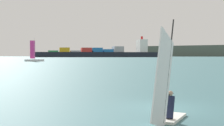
% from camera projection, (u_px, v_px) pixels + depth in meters
% --- Properties ---
extents(ground_plane, '(4000.00, 4000.00, 0.00)m').
position_uv_depth(ground_plane, '(162.00, 107.00, 16.06)').
color(ground_plane, '#386066').
extents(windsurfer, '(0.90, 3.98, 4.57)m').
position_uv_depth(windsurfer, '(167.00, 96.00, 12.25)').
color(windsurfer, white).
rests_on(windsurfer, ground_plane).
extents(cargo_ship, '(201.13, 146.13, 38.76)m').
position_uv_depth(cargo_ship, '(101.00, 53.00, 539.59)').
color(cargo_ship, black).
rests_on(cargo_ship, ground_plane).
extents(small_sailboat, '(7.89, 8.31, 11.38)m').
position_uv_depth(small_sailboat, '(34.00, 59.00, 142.37)').
color(small_sailboat, white).
rests_on(small_sailboat, ground_plane).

